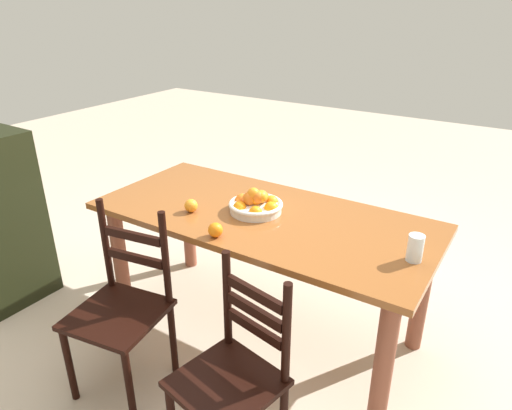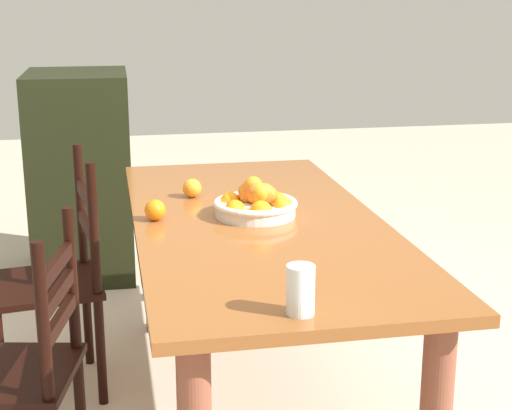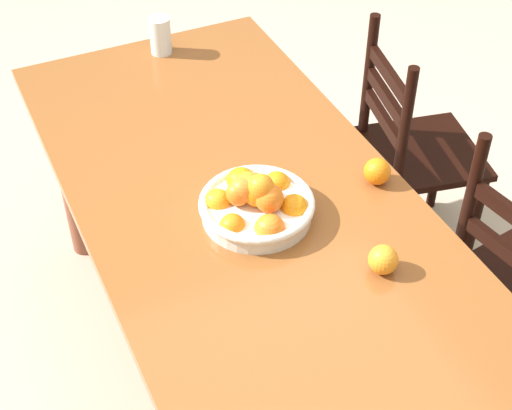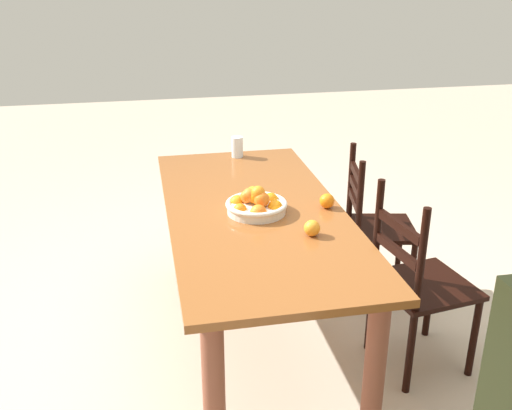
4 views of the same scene
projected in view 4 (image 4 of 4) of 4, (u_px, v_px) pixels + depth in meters
ground_plane at (255, 339)px, 3.23m from camera, size 12.00×12.00×0.00m
dining_table at (255, 232)px, 2.98m from camera, size 1.88×0.86×0.77m
chair_near_window at (373, 227)px, 3.52m from camera, size 0.46×0.46×0.90m
chair_by_cabinet at (418, 287)px, 2.87m from camera, size 0.48×0.48×0.95m
fruit_bowl at (256, 204)px, 2.87m from camera, size 0.30×0.30×0.14m
orange_loose_0 at (312, 228)px, 2.64m from camera, size 0.07×0.07×0.07m
orange_loose_1 at (327, 201)px, 2.93m from camera, size 0.07×0.07×0.07m
drinking_glass at (237, 147)px, 3.67m from camera, size 0.07×0.07×0.13m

